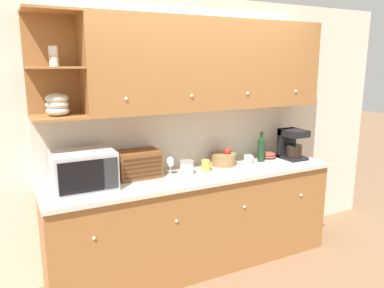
% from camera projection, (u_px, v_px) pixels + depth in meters
% --- Properties ---
extents(ground_plane, '(24.00, 24.00, 0.00)m').
position_uv_depth(ground_plane, '(183.00, 251.00, 4.02)').
color(ground_plane, '#896647').
extents(wall_back, '(5.21, 0.06, 2.60)m').
position_uv_depth(wall_back, '(181.00, 132.00, 3.77)').
color(wall_back, silver).
rests_on(wall_back, ground_plane).
extents(counter_unit, '(2.83, 0.63, 0.96)m').
position_uv_depth(counter_unit, '(196.00, 220.00, 3.66)').
color(counter_unit, '#A36B38').
rests_on(counter_unit, ground_plane).
extents(backsplash_panel, '(2.81, 0.01, 0.59)m').
position_uv_depth(backsplash_panel, '(183.00, 137.00, 3.75)').
color(backsplash_panel, silver).
rests_on(backsplash_panel, counter_unit).
extents(upper_cabinets, '(2.81, 0.39, 0.83)m').
position_uv_depth(upper_cabinets, '(207.00, 65.00, 3.51)').
color(upper_cabinets, '#A36B38').
rests_on(upper_cabinets, backsplash_panel).
extents(microwave, '(0.50, 0.39, 0.32)m').
position_uv_depth(microwave, '(84.00, 170.00, 3.09)').
color(microwave, silver).
rests_on(microwave, counter_unit).
extents(bread_box, '(0.38, 0.26, 0.25)m').
position_uv_depth(bread_box, '(138.00, 164.00, 3.41)').
color(bread_box, brown).
rests_on(bread_box, counter_unit).
extents(wine_glass, '(0.07, 0.07, 0.18)m').
position_uv_depth(wine_glass, '(170.00, 163.00, 3.48)').
color(wine_glass, silver).
rests_on(wine_glass, counter_unit).
extents(storage_canister, '(0.14, 0.14, 0.13)m').
position_uv_depth(storage_canister, '(187.00, 168.00, 3.50)').
color(storage_canister, silver).
rests_on(storage_canister, counter_unit).
extents(mug_blue_second, '(0.10, 0.08, 0.11)m').
position_uv_depth(mug_blue_second, '(206.00, 165.00, 3.62)').
color(mug_blue_second, gold).
rests_on(mug_blue_second, counter_unit).
extents(fruit_basket, '(0.25, 0.25, 0.18)m').
position_uv_depth(fruit_basket, '(224.00, 159.00, 3.82)').
color(fruit_basket, '#937047').
rests_on(fruit_basket, counter_unit).
extents(mug, '(0.10, 0.09, 0.09)m').
position_uv_depth(mug, '(248.00, 159.00, 3.89)').
color(mug, silver).
rests_on(mug, counter_unit).
extents(wine_bottle, '(0.07, 0.07, 0.32)m').
position_uv_depth(wine_bottle, '(261.00, 148.00, 3.95)').
color(wine_bottle, '#19381E').
rests_on(wine_bottle, counter_unit).
extents(bowl_stack_on_counter, '(0.18, 0.18, 0.07)m').
position_uv_depth(bowl_stack_on_counter, '(268.00, 155.00, 4.11)').
color(bowl_stack_on_counter, '#9E473D').
rests_on(bowl_stack_on_counter, counter_unit).
extents(coffee_maker, '(0.22, 0.28, 0.32)m').
position_uv_depth(coffee_maker, '(291.00, 144.00, 4.08)').
color(coffee_maker, black).
rests_on(coffee_maker, counter_unit).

